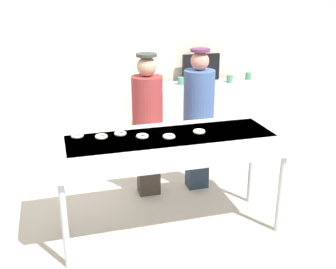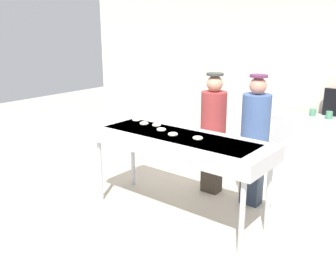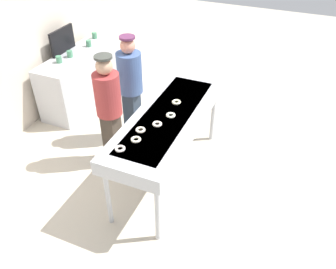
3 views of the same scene
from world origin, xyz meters
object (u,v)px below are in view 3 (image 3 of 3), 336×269
(sugar_donut_0, at_px, (171,115))
(paper_cup_1, at_px, (59,59))
(sugar_donut_4, at_px, (120,149))
(paper_cup_0, at_px, (94,35))
(paper_cup_2, at_px, (89,43))
(worker_baker, at_px, (109,107))
(sugar_donut_1, at_px, (176,102))
(paper_cup_3, at_px, (70,54))
(prep_counter, at_px, (81,79))
(worker_assistant, at_px, (131,85))
(sugar_donut_5, at_px, (136,139))
(sugar_donut_2, at_px, (157,124))
(menu_display, at_px, (62,40))
(sugar_donut_3, at_px, (140,130))
(fryer_conveyor, at_px, (168,120))

(sugar_donut_0, relative_size, paper_cup_1, 1.06)
(sugar_donut_4, bearing_deg, paper_cup_0, 37.11)
(paper_cup_0, height_order, paper_cup_2, same)
(worker_baker, bearing_deg, sugar_donut_1, 127.48)
(paper_cup_3, bearing_deg, prep_counter, -10.93)
(worker_assistant, height_order, paper_cup_3, worker_assistant)
(sugar_donut_1, xyz_separation_m, paper_cup_2, (1.25, 2.12, -0.03))
(paper_cup_1, bearing_deg, paper_cup_2, -5.21)
(sugar_donut_5, relative_size, paper_cup_1, 1.06)
(worker_baker, height_order, paper_cup_1, worker_baker)
(sugar_donut_2, relative_size, worker_baker, 0.07)
(sugar_donut_2, bearing_deg, paper_cup_0, 45.95)
(sugar_donut_5, relative_size, paper_cup_0, 1.06)
(worker_baker, height_order, worker_assistant, worker_assistant)
(sugar_donut_4, xyz_separation_m, paper_cup_0, (2.70, 2.04, -0.03))
(menu_display, bearing_deg, sugar_donut_2, -121.20)
(prep_counter, relative_size, paper_cup_3, 15.71)
(worker_baker, height_order, paper_cup_3, worker_baker)
(prep_counter, relative_size, paper_cup_2, 15.71)
(paper_cup_0, relative_size, paper_cup_1, 1.00)
(sugar_donut_2, bearing_deg, worker_assistant, 43.67)
(sugar_donut_4, bearing_deg, sugar_donut_5, -21.63)
(sugar_donut_3, relative_size, paper_cup_1, 1.06)
(paper_cup_2, bearing_deg, worker_baker, -139.65)
(sugar_donut_2, height_order, sugar_donut_4, same)
(paper_cup_3, bearing_deg, sugar_donut_0, -115.67)
(sugar_donut_4, relative_size, paper_cup_0, 1.06)
(sugar_donut_0, distance_m, paper_cup_0, 2.98)
(fryer_conveyor, relative_size, prep_counter, 1.32)
(worker_baker, bearing_deg, paper_cup_2, -122.59)
(worker_baker, relative_size, paper_cup_3, 15.18)
(paper_cup_3, bearing_deg, sugar_donut_4, -133.23)
(sugar_donut_4, relative_size, worker_baker, 0.07)
(paper_cup_0, bearing_deg, sugar_donut_2, -134.05)
(sugar_donut_1, height_order, paper_cup_0, paper_cup_0)
(menu_display, bearing_deg, worker_assistant, -111.03)
(sugar_donut_5, bearing_deg, menu_display, 51.81)
(fryer_conveyor, relative_size, sugar_donut_0, 19.56)
(sugar_donut_2, relative_size, prep_counter, 0.07)
(sugar_donut_4, bearing_deg, worker_assistant, 23.92)
(worker_baker, bearing_deg, sugar_donut_5, 66.87)
(sugar_donut_0, xyz_separation_m, sugar_donut_2, (-0.23, 0.07, 0.00))
(fryer_conveyor, bearing_deg, worker_assistant, 55.19)
(paper_cup_1, xyz_separation_m, paper_cup_3, (0.24, -0.03, 0.00))
(sugar_donut_1, distance_m, worker_baker, 0.86)
(sugar_donut_1, height_order, worker_baker, worker_baker)
(paper_cup_3, bearing_deg, worker_baker, -128.02)
(sugar_donut_0, distance_m, paper_cup_3, 2.46)
(sugar_donut_5, xyz_separation_m, paper_cup_2, (2.14, 2.01, -0.03))
(fryer_conveyor, relative_size, paper_cup_0, 20.78)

